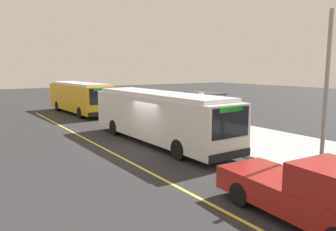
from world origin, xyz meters
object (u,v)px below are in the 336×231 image
Objects in this scene: waiting_bench at (210,121)px; route_sign_post at (201,109)px; transit_bus_main at (158,115)px; pickup_truck at (312,194)px; transit_bus_second at (79,97)px; pedestrian_commuter at (177,112)px.

waiting_bench is 3.92m from route_sign_post.
transit_bus_main is 10.94m from pickup_truck.
transit_bus_main is 14.78m from transit_bus_second.
transit_bus_second and route_sign_post have the same top height.
transit_bus_second is 6.10× the size of pedestrian_commuter.
transit_bus_main is 5.35m from waiting_bench.
transit_bus_second is (-14.77, 0.30, -0.00)m from transit_bus_main.
route_sign_post is at bearing -49.21° from waiting_bench.
transit_bus_second is 25.64m from pickup_truck.
transit_bus_second reaches higher than pickup_truck.
transit_bus_second is 14.32m from waiting_bench.
transit_bus_second is at bearing -160.40° from waiting_bench.
transit_bus_second reaches higher than waiting_bench.
transit_bus_main is 1.13× the size of transit_bus_second.
pickup_truck is at bearing -4.54° from transit_bus_second.
pedestrian_commuter is (-14.25, 5.56, 0.26)m from pickup_truck.
pickup_truck is at bearing -21.30° from pedestrian_commuter.
transit_bus_main is at bearing -115.63° from route_sign_post.
route_sign_post is (-9.68, 4.03, 1.10)m from pickup_truck.
transit_bus_main is 6.88× the size of pedestrian_commuter.
transit_bus_main and transit_bus_second have the same top height.
waiting_bench is at bearing 19.60° from transit_bus_second.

